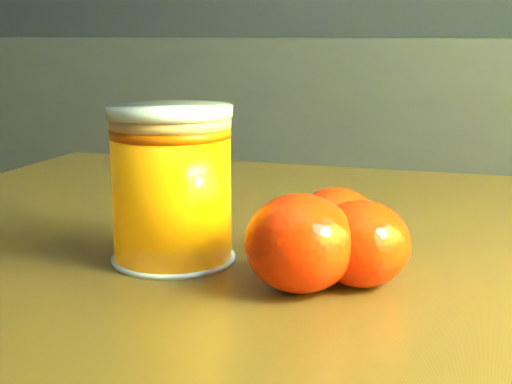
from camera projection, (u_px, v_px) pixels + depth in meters
The scene contains 6 objects.
kitchen_counter at pixel (272, 187), 2.20m from camera, with size 3.15×0.60×0.90m, color #555459.
table at pixel (395, 368), 0.56m from camera, with size 1.10×0.85×0.74m.
juice_glass at pixel (172, 186), 0.51m from camera, with size 0.09×0.09×0.11m.
orange_front at pixel (336, 225), 0.52m from camera, with size 0.06×0.06×0.05m, color #FF2B05.
orange_back at pixel (361, 244), 0.47m from camera, with size 0.06×0.06×0.06m, color #FF2B05.
orange_extra at pixel (300, 243), 0.46m from camera, with size 0.07×0.07×0.06m, color #FF2B05.
Camera 1 is at (0.94, -0.48, 0.91)m, focal length 50.00 mm.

